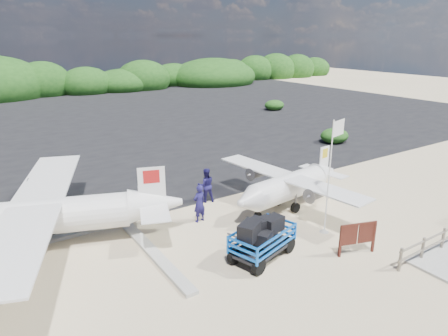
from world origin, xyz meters
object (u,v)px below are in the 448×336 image
at_px(signboard, 356,254).
at_px(aircraft_large, 179,120).
at_px(crew_a, 199,203).
at_px(flagpole, 324,232).
at_px(crew_b, 206,185).
at_px(baggage_cart, 262,257).

xyz_separation_m(signboard, aircraft_large, (6.73, 29.13, 0.00)).
distance_m(signboard, crew_a, 7.50).
bearing_deg(signboard, aircraft_large, 94.85).
bearing_deg(flagpole, crew_b, 114.23).
bearing_deg(aircraft_large, baggage_cart, 89.29).
bearing_deg(flagpole, crew_a, 135.92).
xyz_separation_m(baggage_cart, signboard, (3.45, -1.96, 0.00)).
height_order(signboard, aircraft_large, aircraft_large).
height_order(crew_b, aircraft_large, aircraft_large).
xyz_separation_m(baggage_cart, aircraft_large, (10.18, 27.17, 0.00)).
relative_size(flagpole, crew_b, 2.76).
relative_size(flagpole, aircraft_large, 0.39).
height_order(signboard, crew_b, crew_b).
bearing_deg(crew_b, aircraft_large, -96.28).
distance_m(baggage_cart, signboard, 3.97).
xyz_separation_m(signboard, crew_b, (-2.36, 8.29, 0.96)).
bearing_deg(baggage_cart, signboard, -45.92).
relative_size(signboard, crew_a, 0.93).
bearing_deg(flagpole, signboard, -100.59).
xyz_separation_m(flagpole, signboard, (-0.40, -2.14, 0.00)).
relative_size(baggage_cart, crew_b, 1.59).
distance_m(baggage_cart, aircraft_large, 29.01).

